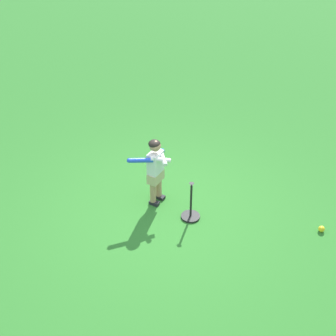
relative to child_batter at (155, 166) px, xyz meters
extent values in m
plane|color=#2D7528|center=(0.32, -0.05, -0.65)|extent=(40.00, 40.00, 0.00)
cube|color=#232328|center=(0.01, 0.10, -0.63)|extent=(0.16, 0.11, 0.05)
cylinder|color=tan|center=(-0.01, 0.10, -0.44)|extent=(0.09, 0.09, 0.34)
cube|color=#232328|center=(0.03, -0.07, -0.63)|extent=(0.16, 0.11, 0.05)
cylinder|color=tan|center=(0.01, -0.07, -0.44)|extent=(0.09, 0.09, 0.34)
cube|color=#C6B284|center=(0.00, 0.01, -0.19)|extent=(0.19, 0.29, 0.16)
cube|color=white|center=(0.00, 0.01, 0.06)|extent=(0.18, 0.27, 0.34)
sphere|color=tan|center=(0.00, 0.01, 0.34)|extent=(0.17, 0.17, 0.17)
ellipsoid|color=black|center=(-0.01, 0.01, 0.37)|extent=(0.20, 0.20, 0.11)
sphere|color=blue|center=(0.14, 0.03, 0.15)|extent=(0.04, 0.04, 0.04)
cylinder|color=black|center=(0.08, -0.04, 0.16)|extent=(0.11, 0.13, 0.05)
cylinder|color=blue|center=(-0.07, -0.23, 0.20)|extent=(0.27, 0.31, 0.11)
sphere|color=blue|center=(-0.17, -0.36, 0.22)|extent=(0.07, 0.07, 0.07)
cylinder|color=white|center=(0.10, 0.06, 0.16)|extent=(0.29, 0.23, 0.14)
cylinder|color=white|center=(0.11, -0.01, 0.16)|extent=(0.24, 0.28, 0.14)
sphere|color=yellow|center=(2.28, 0.91, -0.60)|extent=(0.09, 0.09, 0.09)
sphere|color=blue|center=(-0.78, 1.13, -0.60)|extent=(0.10, 0.10, 0.10)
cylinder|color=black|center=(0.64, 0.02, -0.64)|extent=(0.28, 0.28, 0.03)
cylinder|color=black|center=(0.64, 0.02, -0.35)|extent=(0.03, 0.03, 0.55)
cone|color=black|center=(0.64, 0.02, -0.05)|extent=(0.07, 0.07, 0.04)
camera|label=1|loc=(3.57, -4.27, 3.78)|focal=49.30mm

